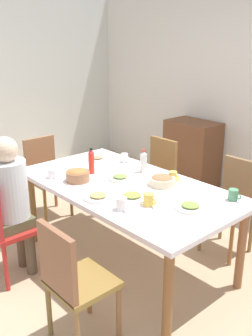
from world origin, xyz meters
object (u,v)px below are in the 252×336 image
object	(u,v)px
plate_1	(98,197)
plate_4	(190,207)
chair_3	(72,278)
plate_3	(120,178)
plate_0	(98,158)
dining_table	(126,192)
person_2	(11,195)
side_cabinet	(192,154)
bowl_1	(162,180)
cup_4	(233,195)
chair_1	(157,173)
bowl_0	(78,175)
bottle_0	(143,162)
chair_4	(233,201)
chair_2	(3,224)
cup_0	(53,174)
cup_3	(122,204)
plate_2	(132,196)
cup_5	(149,200)
cup_2	(125,158)
bottle_1	(91,162)
chair_0	(45,172)

from	to	relation	value
plate_1	plate_4	xyz separation A→B (m)	(0.61, 0.40, 0.00)
chair_3	plate_4	xyz separation A→B (m)	(0.18, 0.95, 0.27)
chair_3	plate_3	distance (m)	1.19
chair_3	plate_0	distance (m)	1.70
dining_table	person_2	world-z (taller)	person_2
plate_4	side_cabinet	world-z (taller)	side_cabinet
bowl_1	cup_4	bearing A→B (deg)	17.00
chair_1	plate_1	distance (m)	1.43
bowl_0	bottle_0	distance (m)	0.64
chair_4	chair_2	bearing A→B (deg)	-118.71
plate_0	cup_0	size ratio (longest dim) A/B	1.71
bowl_1	bottle_0	xyz separation A→B (m)	(-0.35, 0.12, 0.06)
chair_4	plate_1	xyz separation A→B (m)	(-0.43, -1.28, 0.27)
plate_0	plate_1	size ratio (longest dim) A/B	0.89
cup_3	cup_4	size ratio (longest dim) A/B	1.06
chair_2	plate_2	bearing A→B (deg)	45.07
chair_2	cup_5	world-z (taller)	chair_2
cup_5	plate_3	bearing A→B (deg)	160.14
chair_2	chair_4	distance (m)	2.09
dining_table	plate_0	xyz separation A→B (m)	(-0.71, 0.24, 0.09)
side_cabinet	cup_5	bearing A→B (deg)	-58.96
chair_1	plate_2	bearing A→B (deg)	-54.94
side_cabinet	chair_4	bearing A→B (deg)	-38.08
bowl_1	cup_2	world-z (taller)	same
bowl_0	cup_2	world-z (taller)	bowl_0
chair_2	chair_3	bearing A→B (deg)	0.00
bottle_1	side_cabinet	bearing A→B (deg)	101.85
chair_0	bowl_0	xyz separation A→B (m)	(1.04, -0.26, 0.31)
plate_1	bowl_1	size ratio (longest dim) A/B	1.04
chair_2	chair_1	bearing A→B (deg)	90.00
chair_0	side_cabinet	xyz separation A→B (m)	(0.54, 1.98, -0.06)
chair_0	cup_2	bearing A→B (deg)	23.67
plate_3	plate_0	bearing A→B (deg)	161.36
person_2	bottle_0	world-z (taller)	person_2
person_2	plate_0	xyz separation A→B (m)	(-0.21, 1.07, 0.04)
plate_2	plate_3	size ratio (longest dim) A/B	1.18
chair_4	bowl_1	bearing A→B (deg)	-112.31
dining_table	chair_1	bearing A→B (deg)	118.71
dining_table	chair_4	world-z (taller)	chair_4
plate_1	chair_2	bearing A→B (deg)	-136.16
person_2	cup_2	xyz separation A→B (m)	(0.03, 1.23, 0.07)
chair_0	chair_4	bearing A→B (deg)	25.93
dining_table	side_cabinet	world-z (taller)	side_cabinet
plate_3	chair_2	bearing A→B (deg)	-111.03
person_2	bowl_1	distance (m)	1.28
chair_0	cup_5	bearing A→B (deg)	-4.98
chair_2	cup_0	world-z (taller)	chair_2
plate_0	side_cabinet	xyz separation A→B (m)	(-0.14, 1.73, -0.34)
chair_0	person_2	distance (m)	1.23
chair_2	chair_3	world-z (taller)	same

